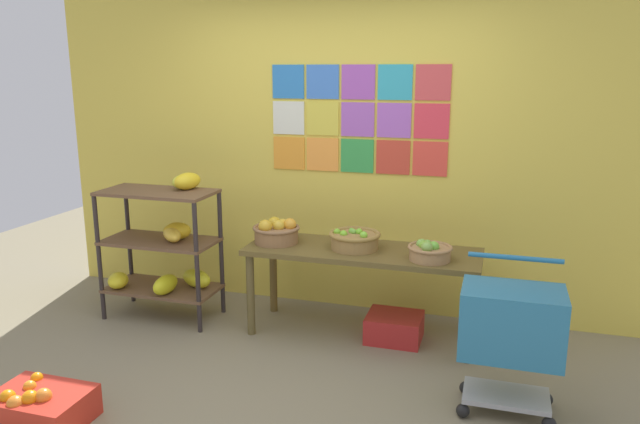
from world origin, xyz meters
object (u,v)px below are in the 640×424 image
object	(u,v)px
produce_crate_under_table	(394,327)
shopping_cart	(511,327)
fruit_basket_left	(277,231)
fruit_basket_right	(429,251)
orange_crate_foreground	(40,406)
fruit_basket_back_left	(355,239)
display_table	(362,260)
banana_shelf_unit	(167,241)

from	to	relation	value
produce_crate_under_table	shopping_cart	size ratio (longest dim) A/B	0.45
fruit_basket_left	produce_crate_under_table	xyz separation A→B (m)	(0.93, -0.02, -0.66)
fruit_basket_right	produce_crate_under_table	xyz separation A→B (m)	(-0.24, 0.09, -0.64)
produce_crate_under_table	orange_crate_foreground	distance (m)	2.41
fruit_basket_left	fruit_basket_back_left	distance (m)	0.61
shopping_cart	display_table	bearing A→B (deg)	145.11
fruit_basket_left	banana_shelf_unit	bearing A→B (deg)	-173.88
fruit_basket_right	shopping_cart	xyz separation A→B (m)	(0.55, -0.68, -0.21)
fruit_basket_back_left	orange_crate_foreground	size ratio (longest dim) A/B	0.71
produce_crate_under_table	orange_crate_foreground	size ratio (longest dim) A/B	0.75
display_table	shopping_cart	distance (m)	1.33
fruit_basket_back_left	shopping_cart	size ratio (longest dim) A/B	0.42
display_table	fruit_basket_right	world-z (taller)	fruit_basket_right
display_table	shopping_cart	xyz separation A→B (m)	(1.06, -0.80, -0.06)
display_table	produce_crate_under_table	distance (m)	0.56
banana_shelf_unit	produce_crate_under_table	size ratio (longest dim) A/B	2.92
fruit_basket_right	shopping_cart	world-z (taller)	shopping_cart
fruit_basket_back_left	shopping_cart	bearing A→B (deg)	-35.68
orange_crate_foreground	produce_crate_under_table	bearing A→B (deg)	43.87
produce_crate_under_table	shopping_cart	world-z (taller)	shopping_cart
fruit_basket_back_left	fruit_basket_right	world-z (taller)	fruit_basket_back_left
display_table	fruit_basket_right	size ratio (longest dim) A/B	5.56
banana_shelf_unit	shopping_cart	distance (m)	2.73
display_table	fruit_basket_back_left	bearing A→B (deg)	178.88
fruit_basket_left	fruit_basket_back_left	bearing A→B (deg)	0.72
fruit_basket_left	orange_crate_foreground	bearing A→B (deg)	-115.59
produce_crate_under_table	fruit_basket_left	bearing A→B (deg)	178.97
banana_shelf_unit	fruit_basket_back_left	world-z (taller)	banana_shelf_unit
display_table	produce_crate_under_table	world-z (taller)	display_table
display_table	shopping_cart	world-z (taller)	shopping_cart
fruit_basket_right	orange_crate_foreground	size ratio (longest dim) A/B	0.58
fruit_basket_back_left	fruit_basket_right	xyz separation A→B (m)	(0.56, -0.12, -0.01)
fruit_basket_right	produce_crate_under_table	world-z (taller)	fruit_basket_right
produce_crate_under_table	shopping_cart	bearing A→B (deg)	-44.24
orange_crate_foreground	shopping_cart	xyz separation A→B (m)	(2.54, 0.89, 0.43)
fruit_basket_right	orange_crate_foreground	world-z (taller)	fruit_basket_right
orange_crate_foreground	shopping_cart	world-z (taller)	shopping_cart
banana_shelf_unit	fruit_basket_right	distance (m)	2.08
banana_shelf_unit	orange_crate_foreground	size ratio (longest dim) A/B	2.20
banana_shelf_unit	fruit_basket_back_left	size ratio (longest dim) A/B	3.08
fruit_basket_right	banana_shelf_unit	bearing A→B (deg)	179.62
fruit_basket_left	shopping_cart	world-z (taller)	shopping_cart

